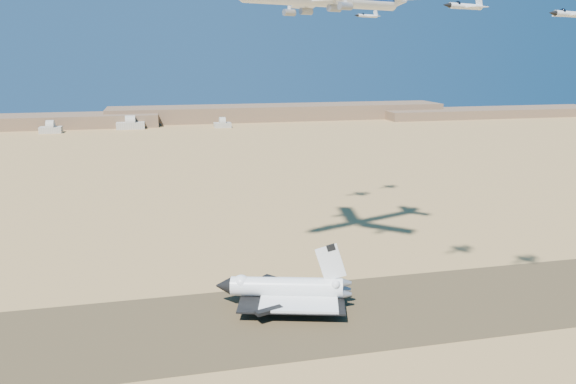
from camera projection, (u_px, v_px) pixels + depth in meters
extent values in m
plane|color=tan|center=(270.00, 321.00, 172.37)|extent=(1200.00, 1200.00, 0.00)
cube|color=#4F3D27|center=(270.00, 321.00, 172.36)|extent=(600.00, 50.00, 0.06)
cube|color=#7E6146|center=(280.00, 112.00, 707.49)|extent=(420.00, 60.00, 18.00)
cube|color=#7E6146|center=(491.00, 112.00, 741.26)|extent=(300.00, 60.00, 11.00)
cube|color=#B3AC9E|center=(51.00, 130.00, 585.68)|extent=(22.00, 14.00, 6.50)
cube|color=#B3AC9E|center=(131.00, 126.00, 617.28)|extent=(30.00, 15.00, 7.50)
cube|color=#B3AC9E|center=(222.00, 125.00, 629.95)|extent=(19.00, 12.50, 5.50)
cylinder|color=white|center=(286.00, 287.00, 181.01)|extent=(35.80, 15.55, 6.20)
cone|color=black|center=(224.00, 286.00, 181.91)|extent=(6.39, 7.02, 5.89)
sphere|color=white|center=(241.00, 284.00, 181.45)|extent=(5.76, 5.76, 5.76)
cube|color=white|center=(299.00, 294.00, 181.42)|extent=(30.64, 32.17, 1.00)
cube|color=black|center=(292.00, 296.00, 181.64)|extent=(39.17, 34.57, 0.55)
cube|color=white|center=(331.00, 262.00, 178.31)|extent=(10.10, 3.52, 12.76)
cylinder|color=gray|center=(242.00, 300.00, 182.82)|extent=(0.40, 0.40, 3.54)
cylinder|color=black|center=(242.00, 303.00, 183.09)|extent=(1.31, 0.81, 1.22)
cylinder|color=gray|center=(306.00, 309.00, 176.50)|extent=(0.40, 0.40, 3.54)
cylinder|color=black|center=(306.00, 312.00, 176.78)|extent=(1.31, 0.81, 1.22)
cylinder|color=gray|center=(306.00, 294.00, 187.24)|extent=(0.40, 0.40, 3.54)
cylinder|color=black|center=(306.00, 297.00, 187.52)|extent=(1.31, 0.81, 1.22)
cube|color=white|center=(305.00, 5.00, 199.12)|extent=(12.00, 27.69, 0.62)
cube|color=white|center=(385.00, 1.00, 207.46)|extent=(6.65, 10.56, 0.45)
cylinder|color=gray|center=(334.00, 8.00, 179.59)|extent=(4.98, 3.67, 2.32)
cylinder|color=gray|center=(345.00, 6.00, 172.06)|extent=(4.98, 3.67, 2.32)
cylinder|color=gray|center=(306.00, 11.00, 192.78)|extent=(4.98, 3.67, 2.32)
cylinder|color=gray|center=(289.00, 13.00, 198.44)|extent=(4.98, 3.67, 2.32)
imported|color=#CB5A0B|center=(307.00, 310.00, 177.34)|extent=(0.39, 0.59, 1.62)
imported|color=#CB5A0B|center=(310.00, 309.00, 178.66)|extent=(0.88, 0.90, 1.64)
imported|color=#CB5A0B|center=(310.00, 311.00, 177.09)|extent=(1.05, 0.75, 1.61)
cylinder|color=white|center=(465.00, 6.00, 150.53)|extent=(12.31, 5.95, 1.47)
cone|color=black|center=(447.00, 5.00, 146.38)|extent=(3.05, 2.27, 1.37)
sphere|color=black|center=(458.00, 4.00, 148.67)|extent=(1.47, 1.47, 1.47)
cube|color=white|center=(468.00, 7.00, 151.15)|extent=(6.49, 9.19, 0.26)
cube|color=white|center=(478.00, 7.00, 153.41)|extent=(4.07, 5.75, 0.21)
cube|color=white|center=(479.00, 2.00, 153.17)|extent=(3.07, 1.40, 3.56)
cylinder|color=white|center=(569.00, 14.00, 141.39)|extent=(12.27, 5.90, 1.47)
cone|color=black|center=(552.00, 13.00, 137.28)|extent=(3.03, 2.25, 1.36)
sphere|color=black|center=(563.00, 11.00, 139.55)|extent=(1.47, 1.47, 1.47)
cube|color=white|center=(572.00, 15.00, 142.01)|extent=(6.45, 9.15, 0.26)
cylinder|color=white|center=(323.00, 5.00, 237.32)|extent=(13.12, 4.22, 1.53)
cone|color=black|center=(307.00, 4.00, 234.09)|extent=(3.07, 1.98, 1.42)
sphere|color=black|center=(317.00, 3.00, 235.84)|extent=(1.53, 1.53, 1.53)
cube|color=white|center=(326.00, 6.00, 237.82)|extent=(5.55, 9.33, 0.27)
cube|color=white|center=(335.00, 6.00, 239.56)|extent=(3.48, 5.83, 0.22)
cube|color=white|center=(335.00, 2.00, 239.28)|extent=(3.28, 0.95, 3.69)
cylinder|color=white|center=(367.00, 16.00, 258.03)|extent=(11.36, 5.81, 1.37)
cone|color=black|center=(356.00, 15.00, 254.02)|extent=(2.84, 2.16, 1.27)
sphere|color=black|center=(363.00, 15.00, 256.24)|extent=(1.37, 1.37, 1.37)
cube|color=white|center=(369.00, 16.00, 258.63)|extent=(6.19, 8.55, 0.24)
cube|color=white|center=(375.00, 16.00, 260.80)|extent=(3.88, 5.35, 0.20)
cube|color=white|center=(376.00, 13.00, 260.59)|extent=(2.83, 1.37, 3.31)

